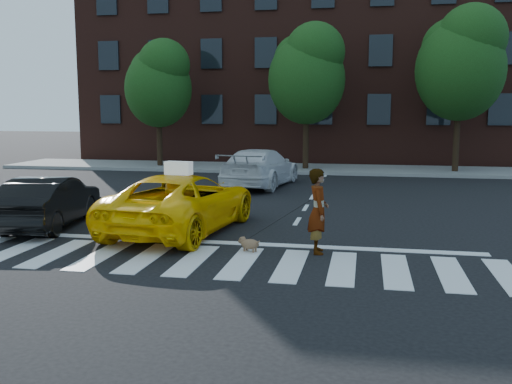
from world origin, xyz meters
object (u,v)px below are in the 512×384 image
tree_mid (307,70)px  white_suv (260,168)px  taxi (182,202)px  dog (248,243)px  tree_left (159,81)px  black_sedan (49,202)px  tree_right (461,59)px  woman (318,211)px

tree_mid → white_suv: bearing=-101.7°
taxi → dog: taxi is taller
tree_mid → taxi: size_ratio=1.37×
tree_left → black_sedan: (2.35, -14.50, -3.78)m
tree_right → tree_mid: bearing=180.0°
taxi → tree_left: bearing=-60.8°
tree_mid → woman: bearing=-83.2°
tree_left → taxi: (5.87, -14.33, -3.72)m
black_sedan → tree_left: bearing=-88.8°
tree_left → tree_mid: (7.50, -0.00, 0.41)m
white_suv → black_sedan: bearing=72.4°
tree_left → taxi: tree_left is taller
taxi → dog: 2.76m
tree_mid → black_sedan: 15.95m
tree_mid → tree_right: bearing=-0.0°
woman → dog: woman is taller
tree_left → tree_right: tree_right is taller
tree_left → white_suv: size_ratio=1.27×
tree_mid → tree_right: (7.00, -0.00, 0.41)m
tree_left → woman: (9.40, -15.90, -3.54)m
tree_right → woman: size_ratio=4.27×
tree_mid → white_suv: 7.24m
white_suv → dog: (1.64, -10.26, -0.56)m
dog → woman: bearing=28.5°
tree_left → tree_right: bearing=-0.0°
black_sedan → woman: bearing=160.8°
black_sedan → white_suv: size_ratio=0.78×
tree_mid → black_sedan: tree_mid is taller
black_sedan → white_suv: white_suv is taller
tree_left → tree_right: (14.50, -0.00, 0.82)m
tree_right → white_suv: (-8.21, -5.83, -4.52)m
black_sedan → tree_mid: bearing=-117.6°
white_suv → woman: 10.53m
tree_left → tree_mid: tree_mid is taller
tree_right → woman: 17.26m
tree_right → white_suv: tree_right is taller
tree_right → dog: bearing=-112.2°
woman → tree_right: bearing=-27.4°
black_sedan → white_suv: (3.94, 8.66, 0.08)m
tree_right → white_suv: bearing=-144.6°
taxi → woman: 3.86m
tree_mid → dog: tree_mid is taller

